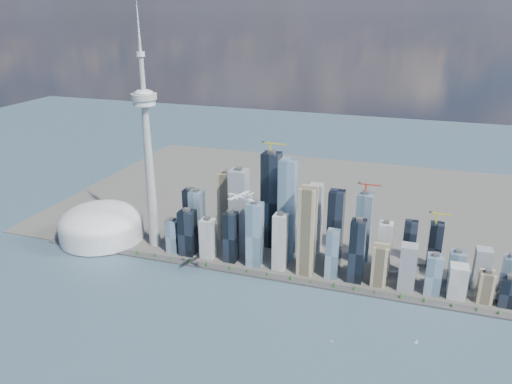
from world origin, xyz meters
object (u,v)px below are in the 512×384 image
(needle_tower, at_px, (148,150))
(dome_stadium, at_px, (101,224))
(airplane, at_px, (240,197))
(sailboat_west, at_px, (332,340))
(sailboat_east, at_px, (417,342))

(needle_tower, bearing_deg, dome_stadium, -175.91)
(needle_tower, relative_size, airplane, 9.13)
(sailboat_west, bearing_deg, airplane, -174.51)
(needle_tower, distance_m, dome_stadium, 241.40)
(sailboat_west, bearing_deg, needle_tower, 178.13)
(needle_tower, height_order, dome_stadium, needle_tower)
(needle_tower, bearing_deg, sailboat_east, -17.54)
(airplane, bearing_deg, sailboat_west, 0.66)
(needle_tower, bearing_deg, sailboat_west, -26.50)
(airplane, distance_m, sailboat_east, 389.31)
(dome_stadium, xyz_separation_m, sailboat_west, (608.18, -223.41, -36.07))
(airplane, height_order, sailboat_east, airplane)
(needle_tower, bearing_deg, airplane, -30.93)
(dome_stadium, relative_size, sailboat_east, 20.70)
(dome_stadium, bearing_deg, sailboat_west, -20.17)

